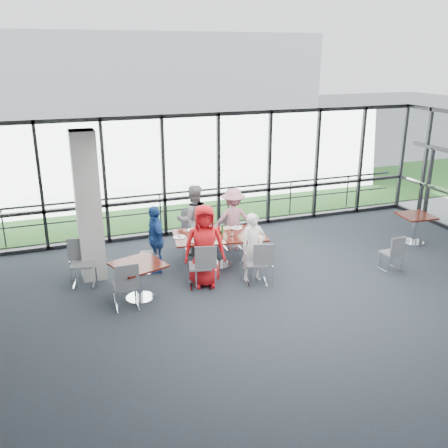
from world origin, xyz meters
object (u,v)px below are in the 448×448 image
object	(u,v)px
side_table_left	(138,269)
chair_main_end	(150,254)
diner_far_right	(233,219)
side_table_right	(416,220)
chair_spare_r	(392,253)
chair_spare_lb	(82,264)
diner_near_left	(204,246)
chair_spare_la	(126,285)
chair_main_fr	(232,232)
chair_main_nl	(200,266)
chair_main_nr	(257,263)
chair_main_fl	(194,232)
diner_far_left	(194,220)
diner_near_right	(253,247)
diner_end	(155,239)
structural_column	(88,207)
main_table	(219,239)

from	to	relation	value
side_table_left	chair_main_end	xyz separation A→B (m)	(0.47, 1.19, -0.22)
diner_far_right	side_table_right	bearing A→B (deg)	175.21
chair_spare_r	chair_spare_lb	bearing A→B (deg)	161.65
diner_near_left	chair_main_end	xyz separation A→B (m)	(-0.95, 1.04, -0.46)
side_table_right	chair_main_end	distance (m)	6.78
diner_near_left	chair_spare_la	world-z (taller)	diner_near_left
chair_main_fr	chair_spare_r	world-z (taller)	chair_main_fr
chair_main_nl	chair_main_end	bearing A→B (deg)	140.75
chair_main_fr	chair_main_nr	bearing A→B (deg)	85.35
chair_main_fl	chair_spare_la	bearing A→B (deg)	57.75
chair_spare_r	chair_main_nr	bearing A→B (deg)	167.45
diner_far_right	side_table_left	bearing A→B (deg)	44.14
chair_spare_lb	chair_spare_r	size ratio (longest dim) A/B	1.15
diner_near_left	diner_far_left	bearing A→B (deg)	91.74
chair_spare_la	chair_spare_r	world-z (taller)	chair_spare_la
side_table_right	chair_main_fl	xyz separation A→B (m)	(-5.45, 1.44, -0.14)
diner_far_left	chair_main_nl	size ratio (longest dim) A/B	1.80
diner_far_left	chair_spare_la	size ratio (longest dim) A/B	1.80
chair_main_nr	diner_near_right	bearing A→B (deg)	109.59
side_table_right	chair_spare_r	size ratio (longest dim) A/B	1.04
chair_main_end	chair_spare_la	bearing A→B (deg)	-18.05
diner_far_right	diner_end	size ratio (longest dim) A/B	1.02
diner_end	chair_main_end	distance (m)	0.37
structural_column	diner_far_right	bearing A→B (deg)	7.88
chair_main_fr	chair_main_end	xyz separation A→B (m)	(-2.24, -0.70, -0.01)
main_table	diner_near_right	world-z (taller)	diner_near_right
side_table_left	chair_spare_r	xyz separation A→B (m)	(5.56, -0.60, -0.23)
chair_main_fl	chair_spare_r	bearing A→B (deg)	153.89
main_table	diner_far_left	xyz separation A→B (m)	(-0.33, 0.91, 0.22)
main_table	diner_near_right	bearing A→B (deg)	-57.58
diner_far_left	chair_main_nl	distance (m)	1.93
side_table_right	chair_main_fl	world-z (taller)	chair_main_fl
chair_main_nr	chair_main_fl	distance (m)	2.34
side_table_right	chair_spare_r	xyz separation A→B (m)	(-1.66, -1.23, -0.21)
chair_main_end	diner_end	bearing A→B (deg)	99.55
diner_far_left	diner_far_right	bearing A→B (deg)	179.36
structural_column	diner_near_right	bearing A→B (deg)	-22.38
diner_near_left	chair_main_nr	xyz separation A→B (m)	(1.06, -0.31, -0.42)
chair_spare_lb	chair_spare_la	bearing A→B (deg)	129.67
side_table_right	diner_far_left	bearing A→B (deg)	166.88
chair_spare_la	main_table	bearing A→B (deg)	29.46
side_table_left	chair_spare_la	size ratio (longest dim) A/B	1.20
diner_near_right	side_table_left	bearing A→B (deg)	-178.67
chair_main_end	side_table_left	bearing A→B (deg)	-11.97
side_table_left	structural_column	bearing A→B (deg)	118.67
chair_main_nr	chair_main_fr	world-z (taller)	chair_main_nr
chair_main_fl	chair_main_end	world-z (taller)	chair_main_fl
side_table_left	chair_main_nl	size ratio (longest dim) A/B	1.20
chair_main_end	chair_spare_lb	world-z (taller)	chair_spare_lb
chair_main_end	structural_column	bearing A→B (deg)	-88.06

